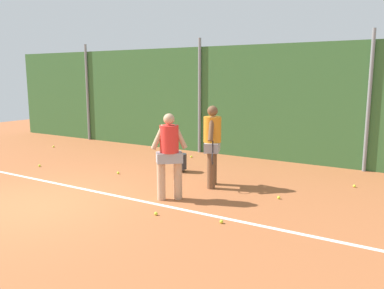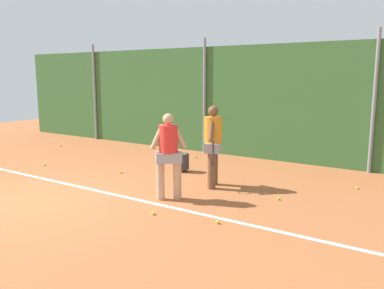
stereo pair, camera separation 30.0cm
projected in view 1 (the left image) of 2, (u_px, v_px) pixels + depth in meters
name	position (u px, v px, depth m)	size (l,w,h in m)	color
ground_plane	(104.00, 182.00, 9.86)	(28.21, 28.21, 0.00)	#A85B33
hedge_fence_backdrop	(202.00, 100.00, 13.60)	(18.33, 0.25, 3.55)	#386633
fence_post_left	(87.00, 93.00, 16.16)	(0.10, 0.10, 3.84)	gray
fence_post_center	(200.00, 96.00, 13.43)	(0.10, 0.10, 3.84)	gray
fence_post_right	(369.00, 102.00, 10.70)	(0.10, 0.10, 3.84)	gray
court_baseline_paint	(83.00, 189.00, 9.28)	(13.40, 0.10, 0.01)	white
player_foreground_near	(169.00, 152.00, 8.34)	(0.61, 0.59, 1.84)	tan
player_midcourt	(212.00, 142.00, 9.33)	(0.52, 0.80, 1.92)	brown
ball_hopper	(180.00, 161.00, 10.92)	(0.36, 0.36, 0.51)	#2D2D33
tennis_ball_0	(54.00, 147.00, 14.63)	(0.07, 0.07, 0.07)	#CCDB33
tennis_ball_1	(354.00, 186.00, 9.41)	(0.07, 0.07, 0.07)	#CCDB33
tennis_ball_3	(118.00, 173.00, 10.69)	(0.07, 0.07, 0.07)	#CCDB33
tennis_ball_4	(191.00, 157.00, 12.81)	(0.07, 0.07, 0.07)	#CCDB33
tennis_ball_5	(156.00, 214.00, 7.53)	(0.07, 0.07, 0.07)	#CCDB33
tennis_ball_6	(279.00, 197.00, 8.53)	(0.07, 0.07, 0.07)	#CCDB33
tennis_ball_7	(40.00, 166.00, 11.54)	(0.07, 0.07, 0.07)	#CCDB33
tennis_ball_8	(221.00, 222.00, 7.12)	(0.07, 0.07, 0.07)	#CCDB33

